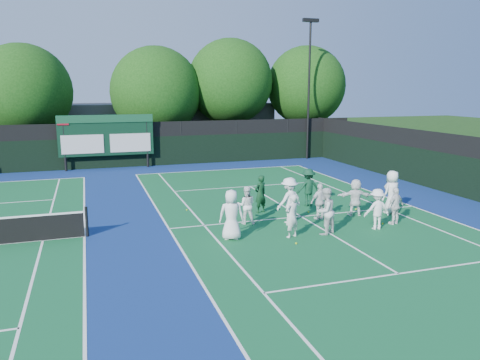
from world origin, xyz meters
name	(u,v)px	position (x,y,z in m)	size (l,w,h in m)	color
ground	(312,223)	(0.00, 0.00, 0.00)	(120.00, 120.00, 0.00)	#17380F
court_apron	(155,230)	(-6.00, 1.00, 0.00)	(34.00, 32.00, 0.01)	navy
near_court	(301,217)	(0.00, 1.00, 0.01)	(11.05, 23.85, 0.01)	#125A2E
back_fence	(122,147)	(-6.00, 16.00, 1.36)	(34.00, 0.08, 3.00)	black
divider_fence_right	(477,172)	(9.00, 1.00, 1.36)	(0.08, 32.00, 3.00)	black
scoreboard	(106,136)	(-7.01, 15.59, 2.19)	(6.00, 0.21, 3.55)	black
clubhouse	(163,127)	(-2.00, 24.00, 2.00)	(18.00, 6.00, 4.00)	#545459
light_pole_right	(309,73)	(7.50, 15.70, 6.30)	(1.20, 0.30, 10.12)	black
tree_b	(26,94)	(-11.97, 19.58, 4.86)	(6.43, 6.43, 8.24)	#311E0D
tree_c	(158,94)	(-2.99, 19.58, 4.80)	(6.66, 6.66, 8.30)	#311E0D
tree_d	(232,84)	(2.78, 19.58, 5.56)	(6.58, 6.58, 9.02)	#311E0D
tree_e	(307,88)	(9.28, 19.58, 5.27)	(6.40, 6.40, 8.65)	#311E0D
tennis_ball_0	(296,243)	(-1.67, -2.11, 0.03)	(0.07, 0.07, 0.07)	#B3D118
tennis_ball_1	(356,209)	(2.77, 1.28, 0.03)	(0.07, 0.07, 0.07)	#B3D118
tennis_ball_3	(187,210)	(-4.28, 3.46, 0.03)	(0.07, 0.07, 0.07)	#B3D118
tennis_ball_4	(308,212)	(0.58, 1.49, 0.03)	(0.07, 0.07, 0.07)	#B3D118
tennis_ball_5	(383,224)	(2.54, -1.00, 0.03)	(0.07, 0.07, 0.07)	#B3D118
player_front_0	(231,215)	(-3.60, -0.91, 0.89)	(0.87, 0.57, 1.78)	white
player_front_1	(292,216)	(-1.50, -1.35, 0.79)	(0.57, 0.38, 1.57)	silver
player_front_2	(325,211)	(-0.20, -1.38, 0.86)	(0.83, 0.65, 1.72)	silver
player_front_3	(377,209)	(1.94, -1.44, 0.77)	(1.00, 0.57, 1.54)	white
player_front_4	(395,206)	(2.98, -1.12, 0.74)	(0.86, 0.36, 1.47)	white
player_back_0	(246,205)	(-2.48, 0.75, 0.75)	(0.73, 0.57, 1.49)	white
player_back_1	(289,200)	(-0.83, 0.39, 0.90)	(1.17, 0.67, 1.81)	white
player_back_2	(320,202)	(0.54, 0.41, 0.74)	(0.87, 0.36, 1.49)	white
player_back_3	(355,197)	(2.22, 0.50, 0.77)	(1.44, 0.46, 1.55)	white
player_back_4	(392,192)	(3.85, 0.31, 0.92)	(0.90, 0.58, 1.84)	white
coach_left	(260,194)	(-1.38, 2.13, 0.81)	(0.59, 0.39, 1.63)	#0E331A
coach_right	(308,187)	(1.08, 2.58, 0.85)	(1.10, 0.63, 1.70)	#0F3923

